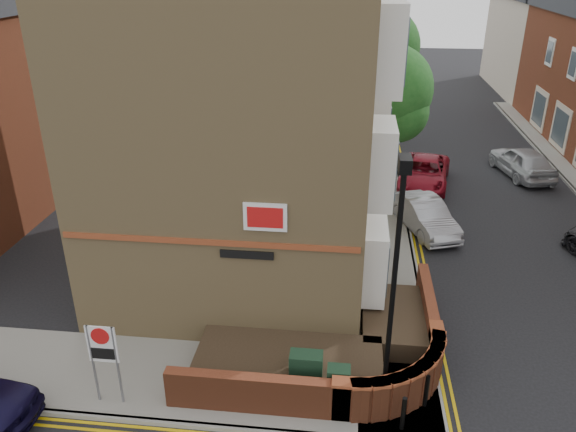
# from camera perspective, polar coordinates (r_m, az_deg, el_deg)

# --- Properties ---
(pavement_corner) EXTENTS (13.00, 3.00, 0.12)m
(pavement_corner) POSITION_cam_1_polar(r_m,az_deg,el_deg) (15.35, -10.62, -15.97)
(pavement_corner) COLOR gray
(pavement_corner) RESTS_ON ground
(pavement_main) EXTENTS (2.00, 32.00, 0.12)m
(pavement_main) POSITION_cam_1_polar(r_m,az_deg,el_deg) (27.39, 9.23, 3.40)
(pavement_main) COLOR gray
(pavement_main) RESTS_ON ground
(kerb_side) EXTENTS (13.00, 0.15, 0.12)m
(kerb_side) POSITION_cam_1_polar(r_m,az_deg,el_deg) (14.31, -12.39, -19.83)
(kerb_side) COLOR gray
(kerb_side) RESTS_ON ground
(kerb_main_near) EXTENTS (0.15, 32.00, 0.12)m
(kerb_main_near) POSITION_cam_1_polar(r_m,az_deg,el_deg) (27.46, 11.32, 3.29)
(kerb_main_near) COLOR gray
(kerb_main_near) RESTS_ON ground
(yellow_lines_main) EXTENTS (0.28, 32.00, 0.01)m
(yellow_lines_main) POSITION_cam_1_polar(r_m,az_deg,el_deg) (27.51, 11.82, 3.16)
(yellow_lines_main) COLOR gold
(yellow_lines_main) RESTS_ON ground
(corner_building) EXTENTS (8.95, 10.40, 13.60)m
(corner_building) POSITION_cam_1_polar(r_m,az_deg,el_deg) (18.18, -4.31, 12.93)
(corner_building) COLOR #A48757
(corner_building) RESTS_ON ground
(garden_wall) EXTENTS (6.80, 6.00, 1.20)m
(garden_wall) POSITION_cam_1_polar(r_m,az_deg,el_deg) (15.62, 3.31, -14.93)
(garden_wall) COLOR brown
(garden_wall) RESTS_ON ground
(lamppost) EXTENTS (0.25, 0.50, 6.30)m
(lamppost) POSITION_cam_1_polar(r_m,az_deg,el_deg) (12.64, 10.64, -7.37)
(lamppost) COLOR black
(lamppost) RESTS_ON pavement_corner
(utility_cabinet_large) EXTENTS (0.80, 0.45, 1.20)m
(utility_cabinet_large) POSITION_cam_1_polar(r_m,az_deg,el_deg) (14.26, 1.83, -15.73)
(utility_cabinet_large) COLOR black
(utility_cabinet_large) RESTS_ON pavement_corner
(utility_cabinet_small) EXTENTS (0.55, 0.40, 1.10)m
(utility_cabinet_small) POSITION_cam_1_polar(r_m,az_deg,el_deg) (14.04, 5.12, -16.87)
(utility_cabinet_small) COLOR black
(utility_cabinet_small) RESTS_ON pavement_corner
(bollard_near) EXTENTS (0.11, 0.11, 0.90)m
(bollard_near) POSITION_cam_1_polar(r_m,az_deg,el_deg) (13.75, 11.63, -19.05)
(bollard_near) COLOR black
(bollard_near) RESTS_ON pavement_corner
(bollard_far) EXTENTS (0.11, 0.11, 0.90)m
(bollard_far) POSITION_cam_1_polar(r_m,az_deg,el_deg) (14.41, 13.88, -16.86)
(bollard_far) COLOR black
(bollard_far) RESTS_ON pavement_corner
(zone_sign) EXTENTS (0.72, 0.07, 2.20)m
(zone_sign) POSITION_cam_1_polar(r_m,az_deg,el_deg) (14.13, -18.28, -12.84)
(zone_sign) COLOR slate
(zone_sign) RESTS_ON pavement_corner
(far_terrace_cream) EXTENTS (5.40, 12.40, 8.00)m
(far_terrace_cream) POSITION_cam_1_polar(r_m,az_deg,el_deg) (49.85, 23.77, 16.20)
(far_terrace_cream) COLOR beige
(far_terrace_cream) RESTS_ON ground
(tree_near) EXTENTS (3.64, 3.65, 6.70)m
(tree_near) POSITION_cam_1_polar(r_m,az_deg,el_deg) (24.15, 10.15, 11.96)
(tree_near) COLOR #382B1E
(tree_near) RESTS_ON pavement_main
(tree_mid) EXTENTS (4.03, 4.03, 7.42)m
(tree_mid) POSITION_cam_1_polar(r_m,az_deg,el_deg) (31.91, 9.51, 16.05)
(tree_mid) COLOR #382B1E
(tree_mid) RESTS_ON pavement_main
(tree_far) EXTENTS (3.81, 3.81, 7.00)m
(tree_far) POSITION_cam_1_polar(r_m,az_deg,el_deg) (39.87, 9.04, 17.43)
(tree_far) COLOR #382B1E
(tree_far) RESTS_ON pavement_main
(traffic_light_assembly) EXTENTS (0.20, 0.16, 4.20)m
(traffic_light_assembly) POSITION_cam_1_polar(r_m,az_deg,el_deg) (35.27, 9.71, 12.88)
(traffic_light_assembly) COLOR black
(traffic_light_assembly) RESTS_ON pavement_main
(silver_car_near) EXTENTS (2.61, 4.17, 1.30)m
(silver_car_near) POSITION_cam_1_polar(r_m,az_deg,el_deg) (22.84, 13.74, 0.06)
(silver_car_near) COLOR #999AA0
(silver_car_near) RESTS_ON ground
(red_car_main) EXTENTS (2.99, 5.01, 1.30)m
(red_car_main) POSITION_cam_1_polar(r_m,az_deg,el_deg) (27.37, 13.69, 4.31)
(red_car_main) COLOR maroon
(red_car_main) RESTS_ON ground
(silver_car_far) EXTENTS (2.68, 4.63, 1.48)m
(silver_car_far) POSITION_cam_1_polar(r_m,az_deg,el_deg) (30.10, 22.70, 5.12)
(silver_car_far) COLOR #ADB1B5
(silver_car_far) RESTS_ON ground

